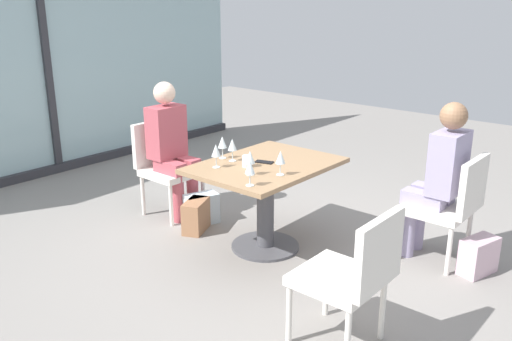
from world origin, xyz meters
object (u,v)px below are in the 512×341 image
Objects in this scene: chair_front_right at (450,202)px; wine_glass_0 at (222,143)px; chair_near_window at (165,162)px; coffee_cup at (247,161)px; cell_phone_on_table at (264,162)px; wine_glass_3 at (216,151)px; wine_glass_2 at (250,158)px; handbag_1 at (478,256)px; person_front_right at (439,174)px; wine_glass_4 at (232,145)px; handbag_0 at (196,216)px; chair_front_left at (353,272)px; wine_glass_5 at (280,158)px; handbag_2 at (202,209)px; person_near_window at (171,143)px; wine_glass_1 at (250,168)px; dining_table_main at (266,187)px.

chair_front_right is 4.70× the size of wine_glass_0.
coffee_cup is (-0.16, -1.18, 0.28)m from chair_near_window.
wine_glass_3 is at bearing 132.00° from cell_phone_on_table.
handbag_1 is at bearing -54.55° from wine_glass_2.
person_front_right reaches higher than wine_glass_4.
wine_glass_0 is 0.49m from wine_glass_2.
chair_near_window is at bearing 106.90° from person_front_right.
wine_glass_2 is 0.62× the size of handbag_0.
chair_front_left is 1.48m from handbag_1.
wine_glass_3 and wine_glass_5 have the same top height.
chair_near_window reaches higher than handbag_1.
handbag_2 is (0.18, 0.71, -0.64)m from coffee_cup.
chair_front_right is 0.44m from handbag_1.
chair_front_left reaches higher than cell_phone_on_table.
wine_glass_3 is (-0.33, -0.90, 0.16)m from person_near_window.
wine_glass_0 reaches higher than chair_near_window.
wine_glass_5 is (0.56, 0.96, 0.37)m from chair_front_left.
chair_front_left is (-1.43, 0.00, 0.00)m from chair_front_right.
wine_glass_4 is at bearing -97.87° from person_near_window.
chair_front_right is at bearing -50.50° from handbag_2.
person_near_window is 8.75× the size of cell_phone_on_table.
person_near_window is at bearing 70.75° from wine_glass_1.
wine_glass_0 is at bearing 117.66° from chair_front_right.
coffee_cup is (0.55, 1.28, 0.28)m from chair_front_left.
wine_glass_0 is (0.60, 1.59, 0.37)m from chair_front_left.
wine_glass_0 is at bearing 129.13° from handbag_1.
wine_glass_4 is at bearing -113.23° from handbag_0.
chair_front_left is 2.47m from person_near_window.
wine_glass_4 is (0.36, 0.50, 0.00)m from wine_glass_1.
handbag_2 is at bearing -87.27° from person_near_window.
chair_near_window is 2.90× the size of handbag_2.
chair_near_window is (0.00, 1.23, -0.03)m from dining_table_main.
wine_glass_2 reaches higher than handbag_1.
wine_glass_0 and wine_glass_2 have the same top height.
wine_glass_5 reaches higher than handbag_0.
chair_front_right is 0.69× the size of person_front_right.
wine_glass_2 is at bearing -89.83° from handbag_2.
wine_glass_0 is 0.25m from wine_glass_3.
handbag_2 is at bearing 88.73° from dining_table_main.
person_front_right reaches higher than wine_glass_1.
wine_glass_2 is (0.42, 1.13, 0.37)m from chair_front_left.
chair_near_window is at bearing 73.81° from chair_front_left.
dining_table_main is 6.16× the size of wine_glass_2.
wine_glass_0 is at bearing 68.29° from wine_glass_2.
dining_table_main is 0.21m from cell_phone_on_table.
chair_front_left is at bearing -120.15° from dining_table_main.
handbag_2 is (-0.68, 2.26, 0.00)m from handbag_1.
chair_near_window is at bearing 51.67° from handbag_0.
wine_glass_2 is 1.00× the size of wine_glass_4.
wine_glass_0 is at bearing -98.74° from person_near_window.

